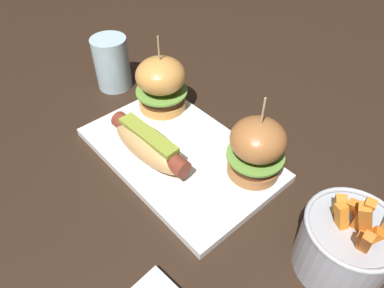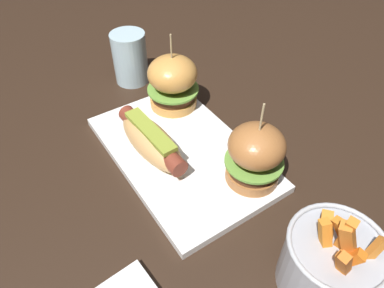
{
  "view_description": "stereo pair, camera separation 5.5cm",
  "coord_description": "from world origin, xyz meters",
  "px_view_note": "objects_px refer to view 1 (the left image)",
  "views": [
    {
      "loc": [
        0.33,
        -0.27,
        0.44
      ],
      "look_at": [
        0.03,
        0.0,
        0.05
      ],
      "focal_mm": 32.98,
      "sensor_mm": 36.0,
      "label": 1
    },
    {
      "loc": [
        0.37,
        -0.22,
        0.44
      ],
      "look_at": [
        0.03,
        0.0,
        0.05
      ],
      "focal_mm": 32.98,
      "sensor_mm": 36.0,
      "label": 2
    }
  ],
  "objects_px": {
    "slider_left": "(161,84)",
    "slider_right": "(257,148)",
    "platter_main": "(179,154)",
    "fries_bucket": "(345,245)",
    "hot_dog": "(149,144)",
    "water_glass": "(112,63)"
  },
  "relations": [
    {
      "from": "slider_left",
      "to": "slider_right",
      "type": "distance_m",
      "value": 0.23
    },
    {
      "from": "platter_main",
      "to": "fries_bucket",
      "type": "distance_m",
      "value": 0.29
    },
    {
      "from": "slider_left",
      "to": "platter_main",
      "type": "bearing_deg",
      "value": -25.79
    },
    {
      "from": "slider_left",
      "to": "fries_bucket",
      "type": "relative_size",
      "value": 1.01
    },
    {
      "from": "platter_main",
      "to": "hot_dog",
      "type": "xyz_separation_m",
      "value": [
        -0.02,
        -0.04,
        0.03
      ]
    },
    {
      "from": "slider_right",
      "to": "water_glass",
      "type": "height_order",
      "value": "slider_right"
    },
    {
      "from": "platter_main",
      "to": "water_glass",
      "type": "distance_m",
      "value": 0.27
    },
    {
      "from": "hot_dog",
      "to": "slider_right",
      "type": "bearing_deg",
      "value": 36.94
    },
    {
      "from": "fries_bucket",
      "to": "slider_right",
      "type": "bearing_deg",
      "value": 169.27
    },
    {
      "from": "fries_bucket",
      "to": "hot_dog",
      "type": "bearing_deg",
      "value": -167.36
    },
    {
      "from": "hot_dog",
      "to": "fries_bucket",
      "type": "relative_size",
      "value": 1.18
    },
    {
      "from": "platter_main",
      "to": "hot_dog",
      "type": "distance_m",
      "value": 0.06
    },
    {
      "from": "slider_right",
      "to": "platter_main",
      "type": "bearing_deg",
      "value": -152.38
    },
    {
      "from": "fries_bucket",
      "to": "slider_left",
      "type": "bearing_deg",
      "value": 175.76
    },
    {
      "from": "hot_dog",
      "to": "slider_right",
      "type": "xyz_separation_m",
      "value": [
        0.14,
        0.1,
        0.02
      ]
    },
    {
      "from": "fries_bucket",
      "to": "water_glass",
      "type": "bearing_deg",
      "value": 178.94
    },
    {
      "from": "water_glass",
      "to": "platter_main",
      "type": "bearing_deg",
      "value": -8.04
    },
    {
      "from": "hot_dog",
      "to": "platter_main",
      "type": "bearing_deg",
      "value": 61.81
    },
    {
      "from": "hot_dog",
      "to": "fries_bucket",
      "type": "bearing_deg",
      "value": 12.64
    },
    {
      "from": "platter_main",
      "to": "water_glass",
      "type": "bearing_deg",
      "value": 171.96
    },
    {
      "from": "hot_dog",
      "to": "slider_right",
      "type": "height_order",
      "value": "slider_right"
    },
    {
      "from": "hot_dog",
      "to": "slider_left",
      "type": "distance_m",
      "value": 0.14
    }
  ]
}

